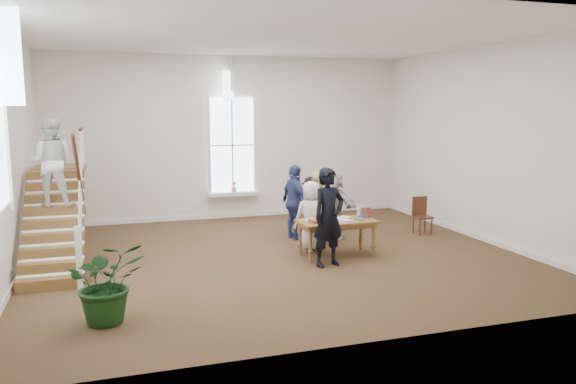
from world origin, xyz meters
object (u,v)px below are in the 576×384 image
object	(u,v)px
person_yellow	(316,208)
woman_cluster_c	(333,205)
elderly_woman	(311,216)
side_chair	(421,213)
woman_cluster_a	(295,202)
police_officer	(329,217)
floor_plant	(107,282)
woman_cluster_b	(312,205)
library_table	(337,224)

from	to	relation	value
person_yellow	woman_cluster_c	world-z (taller)	person_yellow
elderly_woman	person_yellow	xyz separation A→B (m)	(0.30, 0.50, 0.07)
elderly_woman	side_chair	xyz separation A→B (m)	(3.15, 0.71, -0.26)
person_yellow	woman_cluster_a	xyz separation A→B (m)	(-0.31, 0.61, 0.05)
police_officer	elderly_woman	world-z (taller)	police_officer
police_officer	elderly_woman	xyz separation A→B (m)	(0.10, 1.25, -0.21)
floor_plant	woman_cluster_b	bearing A→B (deg)	43.39
floor_plant	side_chair	world-z (taller)	floor_plant
person_yellow	side_chair	world-z (taller)	person_yellow
library_table	woman_cluster_b	xyz separation A→B (m)	(0.24, 2.16, 0.04)
woman_cluster_c	floor_plant	size ratio (longest dim) A/B	1.34
side_chair	elderly_woman	bearing A→B (deg)	-165.92
elderly_woman	woman_cluster_c	distance (m)	1.28
elderly_woman	woman_cluster_c	bearing A→B (deg)	-133.65
woman_cluster_b	floor_plant	bearing A→B (deg)	-15.24
elderly_woman	side_chair	size ratio (longest dim) A/B	1.67
library_table	woman_cluster_b	bearing A→B (deg)	82.41
woman_cluster_a	side_chair	xyz separation A→B (m)	(3.16, -0.41, -0.38)
woman_cluster_b	floor_plant	distance (m)	6.66
library_table	woman_cluster_c	size ratio (longest dim) A/B	1.01
woman_cluster_c	floor_plant	xyz separation A→B (m)	(-5.14, -3.93, -0.21)
woman_cluster_a	side_chair	world-z (taller)	woman_cluster_a
person_yellow	woman_cluster_c	bearing A→B (deg)	-165.02
person_yellow	woman_cluster_b	bearing A→B (deg)	-125.18
library_table	woman_cluster_c	distance (m)	1.61
person_yellow	side_chair	bearing A→B (deg)	164.33
library_table	woman_cluster_c	world-z (taller)	woman_cluster_c
woman_cluster_a	police_officer	bearing A→B (deg)	167.63
library_table	woman_cluster_c	bearing A→B (deg)	69.06
police_officer	woman_cluster_b	bearing A→B (deg)	60.46
library_table	side_chair	distance (m)	3.10
woman_cluster_b	woman_cluster_c	world-z (taller)	woman_cluster_c
police_officer	elderly_woman	bearing A→B (deg)	69.72
library_table	woman_cluster_a	xyz separation A→B (m)	(-0.36, 1.71, 0.21)
library_table	police_officer	distance (m)	0.84
library_table	police_officer	world-z (taller)	police_officer
woman_cluster_a	woman_cluster_c	world-z (taller)	woman_cluster_a
floor_plant	woman_cluster_a	bearing A→B (deg)	44.22
woman_cluster_a	woman_cluster_c	xyz separation A→B (m)	(0.90, -0.20, -0.08)
woman_cluster_a	floor_plant	size ratio (longest dim) A/B	1.47
police_officer	side_chair	bearing A→B (deg)	15.29
library_table	person_yellow	xyz separation A→B (m)	(-0.05, 1.10, 0.16)
elderly_woman	library_table	bearing A→B (deg)	120.78
person_yellow	side_chair	xyz separation A→B (m)	(2.85, 0.21, -0.33)
police_officer	elderly_woman	size ratio (longest dim) A/B	1.28
police_officer	person_yellow	size ratio (longest dim) A/B	1.17
side_chair	floor_plant	bearing A→B (deg)	-151.84
floor_plant	side_chair	xyz separation A→B (m)	(7.40, 3.72, -0.10)
elderly_woman	side_chair	distance (m)	3.24
woman_cluster_b	elderly_woman	bearing A→B (deg)	10.59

